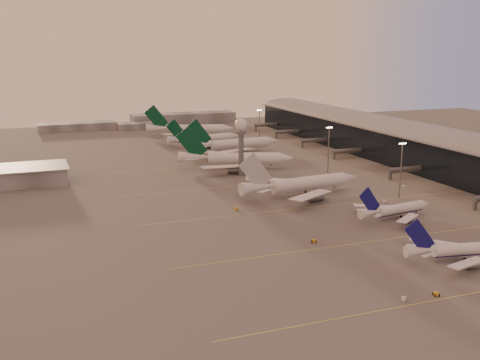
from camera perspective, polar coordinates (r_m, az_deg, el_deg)
name	(u,v)px	position (r m, az deg, el deg)	size (l,w,h in m)	color
ground	(359,256)	(183.36, 11.96, -7.52)	(700.00, 700.00, 0.00)	#565454
taxiway_markings	(348,202)	(243.72, 10.95, -2.24)	(180.00, 185.25, 0.02)	#DAD54D
terminal	(420,147)	(328.72, 17.82, 3.24)	(57.00, 362.00, 23.04)	black
radar_tower	(241,135)	(285.09, 0.11, 4.55)	(6.40, 6.40, 31.10)	#5B5D63
mast_b	(401,167)	(253.46, 16.05, 1.27)	(3.60, 0.56, 25.00)	#5B5D63
mast_c	(329,147)	(296.12, 8.99, 3.30)	(3.60, 0.56, 25.00)	#5B5D63
mast_d	(259,126)	(375.40, 1.99, 5.54)	(3.60, 0.56, 25.00)	#5B5D63
distant_horizon	(154,121)	(482.65, -8.77, 5.94)	(165.00, 37.50, 9.00)	slate
narrowbody_near	(459,252)	(187.26, 21.37, -6.78)	(36.42, 28.83, 14.33)	silver
narrowbody_mid	(396,211)	(224.80, 15.56, -3.05)	(36.34, 28.82, 14.24)	silver
widebody_white	(301,187)	(251.79, 6.26, -0.70)	(60.89, 48.56, 21.44)	silver
greentail_a	(236,161)	(305.61, -0.38, 1.93)	(61.06, 48.46, 23.15)	silver
greentail_b	(234,146)	(352.66, -0.58, 3.45)	(62.44, 50.32, 22.67)	silver
greentail_c	(204,140)	(381.34, -3.65, 4.07)	(52.25, 42.05, 18.98)	silver
greentail_d	(191,131)	(418.26, -5.05, 4.98)	(63.68, 50.70, 23.77)	silver
gsv_truck_a	(405,296)	(155.14, 16.37, -11.26)	(5.91, 4.83, 2.31)	silver
gsv_tug_near	(436,294)	(160.57, 19.30, -10.89)	(2.59, 3.71, 0.97)	orange
gsv_tug_mid	(314,241)	(192.27, 7.52, -6.18)	(4.30, 3.61, 1.06)	orange
gsv_truck_b	(385,201)	(245.60, 14.55, -2.04)	(5.59, 2.23, 2.23)	silver
gsv_truck_c	(237,207)	(227.86, -0.30, -2.78)	(5.89, 4.94, 2.31)	orange
gsv_catering_b	(404,183)	(276.16, 16.36, -0.33)	(4.72, 3.17, 3.56)	silver
gsv_tug_far	(260,181)	(275.86, 2.07, -0.08)	(4.12, 3.98, 1.03)	silver
gsv_truck_d	(197,174)	(287.43, -4.43, 0.58)	(3.97, 6.42, 2.44)	silver
gsv_tug_hangar	(286,159)	(331.10, 4.70, 2.15)	(4.20, 3.10, 1.08)	orange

